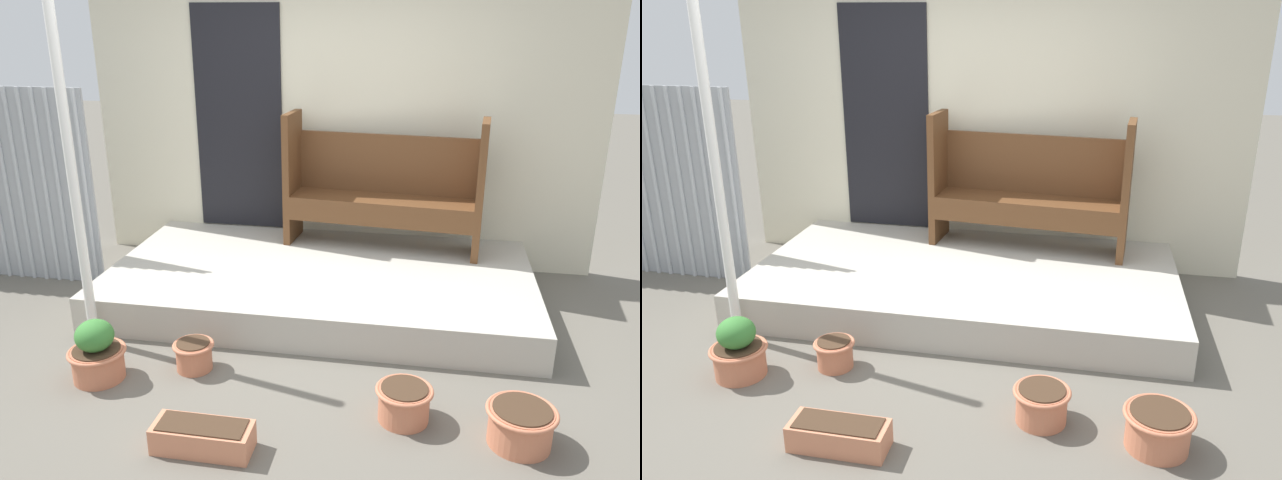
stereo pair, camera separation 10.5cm
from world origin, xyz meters
TOP-DOWN VIEW (x-y plane):
  - ground_plane at (0.00, 0.00)m, footprint 24.00×24.00m
  - porch_slab at (0.15, 0.91)m, footprint 3.34×1.81m
  - house_wall at (0.11, 1.84)m, footprint 4.54×0.08m
  - support_post at (-1.32, -0.06)m, footprint 0.07×0.07m
  - bench at (0.58, 1.51)m, footprint 1.70×0.55m
  - flower_pot_left at (-1.04, -0.50)m, footprint 0.37×0.37m
  - flower_pot_middle at (-0.48, -0.29)m, footprint 0.27×0.27m
  - flower_pot_right at (0.90, -0.59)m, footprint 0.33×0.33m
  - flower_pot_far_right at (1.53, -0.70)m, footprint 0.38×0.38m
  - planter_box_rect at (-0.14, -1.05)m, footprint 0.54×0.21m

SIDE VIEW (x-z plane):
  - ground_plane at x=0.00m, z-range 0.00..0.00m
  - planter_box_rect at x=-0.14m, z-range 0.00..0.16m
  - flower_pot_middle at x=-0.48m, z-range 0.01..0.21m
  - flower_pot_right at x=0.90m, z-range 0.01..0.22m
  - flower_pot_far_right at x=1.53m, z-range 0.01..0.23m
  - porch_slab at x=0.15m, z-range 0.00..0.28m
  - flower_pot_left at x=-1.04m, z-range -0.03..0.38m
  - bench at x=0.58m, z-range 0.27..1.41m
  - support_post at x=-1.32m, z-range 0.00..2.32m
  - house_wall at x=0.11m, z-range 0.00..2.60m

